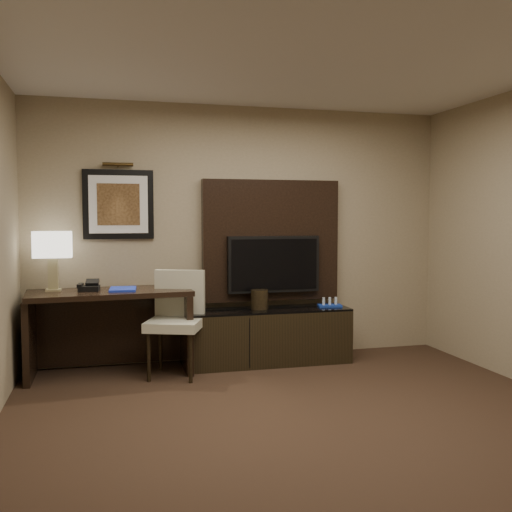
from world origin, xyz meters
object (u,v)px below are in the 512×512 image
object	(u,v)px
desk	(111,332)
credenza	(270,336)
desk_chair	(175,323)
minibar_tray	(330,302)
tv	(274,264)
ice_bucket	(259,299)
table_lamp	(53,263)
desk_phone	(89,286)

from	to	relation	value
desk	credenza	distance (m)	1.61
desk	desk_chair	distance (m)	0.65
minibar_tray	tv	bearing A→B (deg)	160.45
credenza	tv	world-z (taller)	tv
minibar_tray	ice_bucket	bearing A→B (deg)	177.21
desk	table_lamp	xyz separation A→B (m)	(-0.52, 0.10, 0.67)
desk_phone	ice_bucket	size ratio (longest dim) A/B	0.95
desk	desk_phone	xyz separation A→B (m)	(-0.19, 0.01, 0.46)
desk_phone	minibar_tray	distance (m)	2.47
desk	tv	world-z (taller)	tv
tv	minibar_tray	xyz separation A→B (m)	(0.57, -0.20, -0.40)
ice_bucket	minibar_tray	distance (m)	0.77
credenza	table_lamp	xyz separation A→B (m)	(-2.13, 0.10, 0.80)
tv	desk_chair	world-z (taller)	tv
tv	ice_bucket	world-z (taller)	tv
desk_phone	ice_bucket	bearing A→B (deg)	6.58
credenza	tv	size ratio (longest dim) A/B	1.66
desk_chair	ice_bucket	size ratio (longest dim) A/B	5.17
desk_phone	tv	bearing A→B (deg)	11.44
tv	desk_phone	distance (m)	1.91
desk_chair	tv	bearing A→B (deg)	42.24
ice_bucket	credenza	bearing A→B (deg)	-13.86
ice_bucket	desk_phone	bearing A→B (deg)	-179.40
tv	minibar_tray	size ratio (longest dim) A/B	4.10
desk_chair	desk_phone	distance (m)	0.89
credenza	tv	xyz separation A→B (m)	(0.09, 0.19, 0.73)
tv	ice_bucket	xyz separation A→B (m)	(-0.20, -0.16, -0.35)
credenza	desk_phone	size ratio (longest dim) A/B	8.76
desk_chair	desk_phone	size ratio (longest dim) A/B	5.43
credenza	desk_phone	xyz separation A→B (m)	(-1.80, 0.01, 0.58)
desk	tv	distance (m)	1.82
tv	desk_phone	xyz separation A→B (m)	(-1.89, -0.18, -0.15)
desk_chair	table_lamp	bearing A→B (deg)	-175.95
table_lamp	minibar_tray	xyz separation A→B (m)	(2.79, -0.11, -0.47)
ice_bucket	minibar_tray	bearing A→B (deg)	-2.79
credenza	minibar_tray	bearing A→B (deg)	-0.40
tv	minibar_tray	bearing A→B (deg)	-19.55
desk	table_lamp	size ratio (longest dim) A/B	2.88
desk_phone	ice_bucket	distance (m)	1.70
table_lamp	ice_bucket	distance (m)	2.06
desk	table_lamp	bearing A→B (deg)	165.47
tv	table_lamp	distance (m)	2.22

